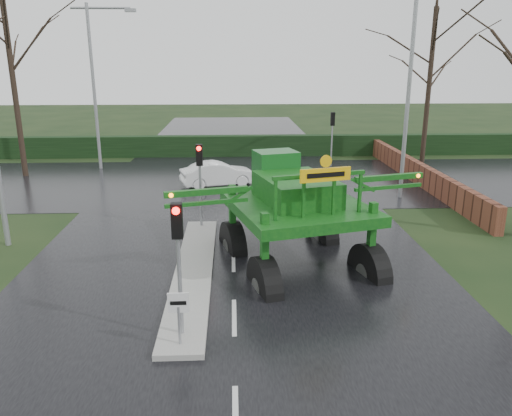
{
  "coord_description": "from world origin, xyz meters",
  "views": [
    {
      "loc": [
        0.01,
        -12.11,
        6.66
      ],
      "look_at": [
        0.77,
        3.69,
        2.0
      ],
      "focal_mm": 35.0,
      "sensor_mm": 36.0,
      "label": 1
    }
  ],
  "objects_px": {
    "street_light_left_far": "(97,73)",
    "traffic_signal_far": "(332,127)",
    "white_sedan": "(218,186)",
    "traffic_signal_mid": "(200,168)",
    "street_light_right": "(404,76)",
    "traffic_signal_near": "(178,242)",
    "crop_sprayer": "(262,211)",
    "keep_left_sign": "(179,310)"
  },
  "relations": [
    {
      "from": "traffic_signal_mid",
      "to": "crop_sprayer",
      "type": "relative_size",
      "value": 0.4
    },
    {
      "from": "traffic_signal_mid",
      "to": "street_light_left_far",
      "type": "relative_size",
      "value": 0.35
    },
    {
      "from": "traffic_signal_far",
      "to": "crop_sprayer",
      "type": "distance_m",
      "value": 18.86
    },
    {
      "from": "street_light_right",
      "to": "crop_sprayer",
      "type": "height_order",
      "value": "street_light_right"
    },
    {
      "from": "keep_left_sign",
      "to": "crop_sprayer",
      "type": "relative_size",
      "value": 0.15
    },
    {
      "from": "keep_left_sign",
      "to": "crop_sprayer",
      "type": "height_order",
      "value": "crop_sprayer"
    },
    {
      "from": "traffic_signal_near",
      "to": "white_sedan",
      "type": "bearing_deg",
      "value": 88.14
    },
    {
      "from": "traffic_signal_near",
      "to": "street_light_left_far",
      "type": "bearing_deg",
      "value": 108.17
    },
    {
      "from": "traffic_signal_mid",
      "to": "street_light_right",
      "type": "distance_m",
      "value": 11.05
    },
    {
      "from": "keep_left_sign",
      "to": "crop_sprayer",
      "type": "bearing_deg",
      "value": 58.27
    },
    {
      "from": "traffic_signal_far",
      "to": "traffic_signal_near",
      "type": "bearing_deg",
      "value": 69.64
    },
    {
      "from": "traffic_signal_near",
      "to": "street_light_left_far",
      "type": "relative_size",
      "value": 0.35
    },
    {
      "from": "traffic_signal_mid",
      "to": "traffic_signal_far",
      "type": "relative_size",
      "value": 1.0
    },
    {
      "from": "traffic_signal_near",
      "to": "traffic_signal_mid",
      "type": "height_order",
      "value": "same"
    },
    {
      "from": "street_light_left_far",
      "to": "white_sedan",
      "type": "relative_size",
      "value": 2.44
    },
    {
      "from": "crop_sprayer",
      "to": "street_light_left_far",
      "type": "bearing_deg",
      "value": 101.55
    },
    {
      "from": "street_light_left_far",
      "to": "traffic_signal_far",
      "type": "bearing_deg",
      "value": 0.03
    },
    {
      "from": "traffic_signal_mid",
      "to": "traffic_signal_near",
      "type": "bearing_deg",
      "value": -90.0
    },
    {
      "from": "keep_left_sign",
      "to": "street_light_left_far",
      "type": "height_order",
      "value": "street_light_left_far"
    },
    {
      "from": "street_light_right",
      "to": "traffic_signal_far",
      "type": "bearing_deg",
      "value": 101.95
    },
    {
      "from": "street_light_left_far",
      "to": "white_sedan",
      "type": "height_order",
      "value": "street_light_left_far"
    },
    {
      "from": "traffic_signal_far",
      "to": "street_light_left_far",
      "type": "relative_size",
      "value": 0.35
    },
    {
      "from": "crop_sprayer",
      "to": "white_sedan",
      "type": "height_order",
      "value": "crop_sprayer"
    },
    {
      "from": "traffic_signal_far",
      "to": "white_sedan",
      "type": "distance_m",
      "value": 9.29
    },
    {
      "from": "street_light_left_far",
      "to": "white_sedan",
      "type": "distance_m",
      "value": 10.83
    },
    {
      "from": "street_light_right",
      "to": "traffic_signal_mid",
      "type": "bearing_deg",
      "value": -154.6
    },
    {
      "from": "traffic_signal_far",
      "to": "white_sedan",
      "type": "bearing_deg",
      "value": 35.27
    },
    {
      "from": "keep_left_sign",
      "to": "street_light_left_far",
      "type": "distance_m",
      "value": 23.11
    },
    {
      "from": "keep_left_sign",
      "to": "white_sedan",
      "type": "relative_size",
      "value": 0.33
    },
    {
      "from": "traffic_signal_mid",
      "to": "traffic_signal_far",
      "type": "distance_m",
      "value": 14.75
    },
    {
      "from": "street_light_right",
      "to": "white_sedan",
      "type": "relative_size",
      "value": 2.44
    },
    {
      "from": "traffic_signal_far",
      "to": "street_light_right",
      "type": "distance_m",
      "value": 8.86
    },
    {
      "from": "street_light_left_far",
      "to": "crop_sprayer",
      "type": "bearing_deg",
      "value": -63.26
    },
    {
      "from": "traffic_signal_near",
      "to": "traffic_signal_mid",
      "type": "distance_m",
      "value": 8.5
    },
    {
      "from": "traffic_signal_mid",
      "to": "traffic_signal_far",
      "type": "xyz_separation_m",
      "value": [
        7.8,
        12.52,
        0.0
      ]
    },
    {
      "from": "traffic_signal_mid",
      "to": "street_light_right",
      "type": "bearing_deg",
      "value": 25.4
    },
    {
      "from": "traffic_signal_far",
      "to": "street_light_right",
      "type": "height_order",
      "value": "street_light_right"
    },
    {
      "from": "crop_sprayer",
      "to": "traffic_signal_far",
      "type": "bearing_deg",
      "value": 57.44
    },
    {
      "from": "traffic_signal_mid",
      "to": "street_light_right",
      "type": "xyz_separation_m",
      "value": [
        9.49,
        4.51,
        3.4
      ]
    },
    {
      "from": "keep_left_sign",
      "to": "white_sedan",
      "type": "xyz_separation_m",
      "value": [
        0.51,
        16.36,
        -1.06
      ]
    },
    {
      "from": "keep_left_sign",
      "to": "traffic_signal_far",
      "type": "distance_m",
      "value": 22.93
    },
    {
      "from": "traffic_signal_near",
      "to": "street_light_left_far",
      "type": "distance_m",
      "value": 22.37
    }
  ]
}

